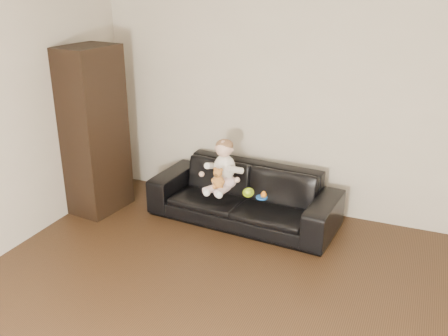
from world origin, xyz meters
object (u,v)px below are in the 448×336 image
at_px(cabinet, 94,131).
at_px(toy_green, 248,193).
at_px(toy_rattle, 264,195).
at_px(sofa, 244,195).
at_px(toy_blue_disc, 262,197).
at_px(teddy_bear, 218,178).
at_px(baby, 223,167).

height_order(cabinet, toy_green, cabinet).
height_order(toy_green, toy_rattle, toy_green).
height_order(sofa, cabinet, cabinet).
bearing_deg(sofa, cabinet, -163.43).
distance_m(sofa, toy_blue_disc, 0.33).
relative_size(sofa, teddy_bear, 8.95).
bearing_deg(cabinet, toy_rattle, 12.04).
distance_m(toy_rattle, toy_blue_disc, 0.03).
xyz_separation_m(cabinet, toy_blue_disc, (1.83, 0.15, -0.51)).
relative_size(cabinet, toy_green, 13.09).
distance_m(cabinet, baby, 1.44).
relative_size(baby, teddy_bear, 2.40).
distance_m(cabinet, toy_blue_disc, 1.91).
bearing_deg(cabinet, baby, 16.26).
height_order(baby, toy_rattle, baby).
distance_m(sofa, baby, 0.39).
relative_size(baby, toy_blue_disc, 4.61).
xyz_separation_m(sofa, toy_blue_disc, (0.26, -0.18, 0.10)).
relative_size(toy_green, toy_blue_disc, 1.20).
distance_m(sofa, cabinet, 1.72).
height_order(sofa, baby, baby).
bearing_deg(toy_green, sofa, 121.31).
distance_m(teddy_bear, toy_rattle, 0.48).
xyz_separation_m(teddy_bear, toy_blue_disc, (0.43, 0.08, -0.16)).
height_order(cabinet, toy_rattle, cabinet).
xyz_separation_m(teddy_bear, toy_green, (0.30, 0.06, -0.12)).
distance_m(baby, teddy_bear, 0.17).
bearing_deg(baby, toy_blue_disc, 4.94).
bearing_deg(teddy_bear, cabinet, -149.87).
bearing_deg(toy_blue_disc, baby, 170.27).
bearing_deg(baby, toy_green, -3.14).
bearing_deg(sofa, toy_rattle, -27.53).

